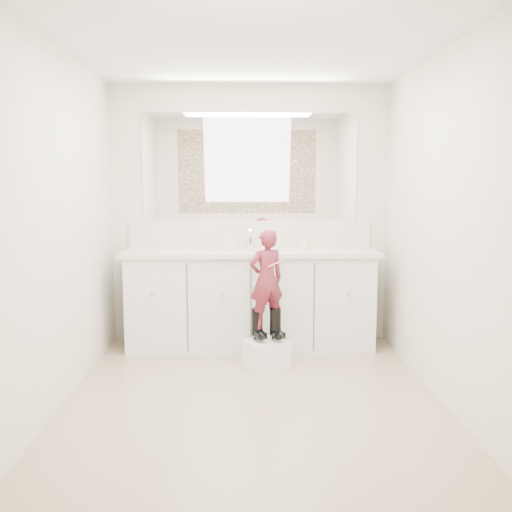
{
  "coord_description": "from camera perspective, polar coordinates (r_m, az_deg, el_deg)",
  "views": [
    {
      "loc": [
        -0.07,
        -3.89,
        1.5
      ],
      "look_at": [
        0.04,
        0.77,
        0.9
      ],
      "focal_mm": 40.0,
      "sensor_mm": 36.0,
      "label": 1
    }
  ],
  "objects": [
    {
      "name": "boot_right",
      "position": [
        4.73,
        1.95,
        -6.8
      ],
      "size": [
        0.16,
        0.2,
        0.27
      ],
      "primitive_type": null,
      "rotation": [
        0.0,
        0.0,
        0.4
      ],
      "color": "black",
      "rests_on": "step_stool"
    },
    {
      "name": "toothbrush",
      "position": [
        4.55,
        1.97,
        -0.75
      ],
      "size": [
        0.13,
        0.06,
        0.06
      ],
      "primitive_type": "cylinder",
      "rotation": [
        0.0,
        1.22,
        0.4
      ],
      "color": "pink",
      "rests_on": "toddler"
    },
    {
      "name": "faucet",
      "position": [
        5.3,
        -0.6,
        1.31
      ],
      "size": [
        0.08,
        0.08,
        0.1
      ],
      "primitive_type": "cylinder",
      "color": "silver",
      "rests_on": "countertop"
    },
    {
      "name": "wall_front",
      "position": [
        2.41,
        0.36,
        0.21
      ],
      "size": [
        2.6,
        0.0,
        2.6
      ],
      "primitive_type": "plane",
      "rotation": [
        -1.57,
        0.0,
        0.0
      ],
      "color": "beige",
      "rests_on": "floor"
    },
    {
      "name": "step_stool",
      "position": [
        4.77,
        1.04,
        -9.65
      ],
      "size": [
        0.4,
        0.38,
        0.21
      ],
      "primitive_type": "cube",
      "rotation": [
        0.0,
        0.0,
        0.4
      ],
      "color": "white",
      "rests_on": "floor"
    },
    {
      "name": "wall_back",
      "position": [
        5.4,
        -0.62,
        4.19
      ],
      "size": [
        2.6,
        0.0,
        2.6
      ],
      "primitive_type": "plane",
      "rotation": [
        1.57,
        0.0,
        0.0
      ],
      "color": "beige",
      "rests_on": "floor"
    },
    {
      "name": "dot_panel",
      "position": [
        2.41,
        0.36,
        10.93
      ],
      "size": [
        2.0,
        0.01,
        1.2
      ],
      "primitive_type": "cube",
      "color": "#472819",
      "rests_on": "wall_front"
    },
    {
      "name": "ceiling",
      "position": [
        4.0,
        -0.33,
        20.39
      ],
      "size": [
        3.0,
        3.0,
        0.0
      ],
      "primitive_type": "plane",
      "rotation": [
        3.14,
        0.0,
        0.0
      ],
      "color": "white",
      "rests_on": "wall_back"
    },
    {
      "name": "vanity_cabinet",
      "position": [
        5.23,
        -0.57,
        -4.49
      ],
      "size": [
        2.2,
        0.55,
        0.85
      ],
      "primitive_type": "cube",
      "color": "silver",
      "rests_on": "floor"
    },
    {
      "name": "wall_right",
      "position": [
        4.14,
        18.01,
        2.85
      ],
      "size": [
        0.0,
        3.0,
        3.0
      ],
      "primitive_type": "plane",
      "rotation": [
        1.57,
        0.0,
        -1.57
      ],
      "color": "beige",
      "rests_on": "floor"
    },
    {
      "name": "toddler",
      "position": [
        4.65,
        1.04,
        -2.35
      ],
      "size": [
        0.35,
        0.3,
        0.82
      ],
      "primitive_type": "imported",
      "rotation": [
        0.0,
        0.0,
        3.54
      ],
      "color": "#B03645",
      "rests_on": "step_stool"
    },
    {
      "name": "cup",
      "position": [
        5.24,
        4.89,
        1.23
      ],
      "size": [
        0.13,
        0.13,
        0.1
      ],
      "primitive_type": "imported",
      "rotation": [
        0.0,
        0.0,
        0.18
      ],
      "color": "beige",
      "rests_on": "countertop"
    },
    {
      "name": "boot_left",
      "position": [
        4.72,
        0.12,
        -6.82
      ],
      "size": [
        0.16,
        0.2,
        0.27
      ],
      "primitive_type": null,
      "rotation": [
        0.0,
        0.0,
        0.4
      ],
      "color": "black",
      "rests_on": "step_stool"
    },
    {
      "name": "floor",
      "position": [
        4.17,
        -0.3,
        -13.7
      ],
      "size": [
        3.0,
        3.0,
        0.0
      ],
      "primitive_type": "plane",
      "color": "#856E57",
      "rests_on": "ground"
    },
    {
      "name": "wall_left",
      "position": [
        4.09,
        -18.86,
        2.77
      ],
      "size": [
        0.0,
        3.0,
        3.0
      ],
      "primitive_type": "plane",
      "rotation": [
        1.57,
        0.0,
        1.57
      ],
      "color": "beige",
      "rests_on": "floor"
    },
    {
      "name": "soap_bottle",
      "position": [
        5.17,
        -2.82,
        1.74
      ],
      "size": [
        0.1,
        0.1,
        0.21
      ],
      "primitive_type": "imported",
      "rotation": [
        0.0,
        0.0,
        0.08
      ],
      "color": "silver",
      "rests_on": "countertop"
    },
    {
      "name": "mirror",
      "position": [
        5.38,
        -0.62,
        8.87
      ],
      "size": [
        2.0,
        0.02,
        1.0
      ],
      "primitive_type": "cube",
      "color": "white",
      "rests_on": "wall_back"
    },
    {
      "name": "countertop",
      "position": [
        5.14,
        -0.57,
        0.34
      ],
      "size": [
        2.28,
        0.58,
        0.04
      ],
      "primitive_type": "cube",
      "color": "beige",
      "rests_on": "vanity_cabinet"
    },
    {
      "name": "backsplash",
      "position": [
        5.4,
        -0.61,
        2.22
      ],
      "size": [
        2.28,
        0.03,
        0.25
      ],
      "primitive_type": "cube",
      "color": "beige",
      "rests_on": "countertop"
    }
  ]
}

